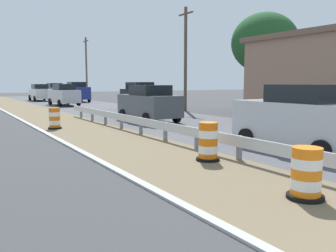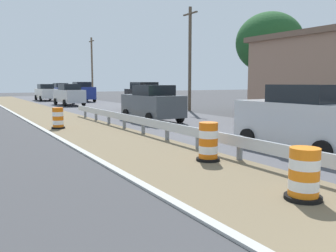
# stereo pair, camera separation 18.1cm
# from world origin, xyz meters

# --- Properties ---
(traffic_barrel_nearest) EXTENTS (0.71, 0.71, 1.00)m
(traffic_barrel_nearest) POSITION_xyz_m (0.95, 4.34, 0.45)
(traffic_barrel_nearest) COLOR orange
(traffic_barrel_nearest) RESTS_ON ground
(traffic_barrel_close) EXTENTS (0.67, 0.67, 1.10)m
(traffic_barrel_close) POSITION_xyz_m (1.42, 7.97, 0.50)
(traffic_barrel_close) COLOR orange
(traffic_barrel_close) RESTS_ON ground
(traffic_barrel_mid) EXTENTS (0.64, 0.64, 1.01)m
(traffic_barrel_mid) POSITION_xyz_m (-0.56, 17.28, 0.45)
(traffic_barrel_mid) COLOR orange
(traffic_barrel_mid) RESTS_ON ground
(car_lead_near_lane) EXTENTS (2.19, 4.33, 2.06)m
(car_lead_near_lane) POSITION_xyz_m (4.86, 17.81, 1.03)
(car_lead_near_lane) COLOR #4C5156
(car_lead_near_lane) RESTS_ON ground
(car_trailing_near_lane) EXTENTS (2.17, 4.85, 2.23)m
(car_trailing_near_lane) POSITION_xyz_m (7.66, 40.22, 1.12)
(car_trailing_near_lane) COLOR navy
(car_trailing_near_lane) RESTS_ON ground
(car_lead_far_lane) EXTENTS (1.95, 4.65, 1.98)m
(car_lead_far_lane) POSITION_xyz_m (4.42, 44.44, 0.99)
(car_lead_far_lane) COLOR silver
(car_lead_far_lane) RESTS_ON ground
(car_mid_far_lane) EXTENTS (2.05, 4.43, 2.22)m
(car_mid_far_lane) POSITION_xyz_m (8.09, 25.19, 1.11)
(car_mid_far_lane) COLOR black
(car_mid_far_lane) RESTS_ON ground
(car_trailing_far_lane) EXTENTS (2.06, 4.40, 2.15)m
(car_trailing_far_lane) POSITION_xyz_m (4.82, 7.55, 1.07)
(car_trailing_far_lane) COLOR silver
(car_trailing_far_lane) RESTS_ON ground
(car_distant_a) EXTENTS (2.05, 4.66, 2.08)m
(car_distant_a) POSITION_xyz_m (7.71, 50.32, 1.04)
(car_distant_a) COLOR navy
(car_distant_a) RESTS_ON ground
(car_distant_b) EXTENTS (2.11, 4.79, 2.05)m
(car_distant_b) POSITION_xyz_m (4.53, 34.24, 1.03)
(car_distant_b) COLOR silver
(car_distant_b) RESTS_ON ground
(utility_pole_mid) EXTENTS (0.24, 1.80, 7.89)m
(utility_pole_mid) POSITION_xyz_m (10.96, 23.13, 4.10)
(utility_pole_mid) COLOR brown
(utility_pole_mid) RESTS_ON ground
(utility_pole_far) EXTENTS (0.24, 1.80, 8.22)m
(utility_pole_far) POSITION_xyz_m (11.39, 47.73, 4.27)
(utility_pole_far) COLOR brown
(utility_pole_far) RESTS_ON ground
(tree_roadside) EXTENTS (4.78, 4.78, 7.19)m
(tree_roadside) POSITION_xyz_m (14.91, 18.79, 5.03)
(tree_roadside) COLOR #4C3D2D
(tree_roadside) RESTS_ON ground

